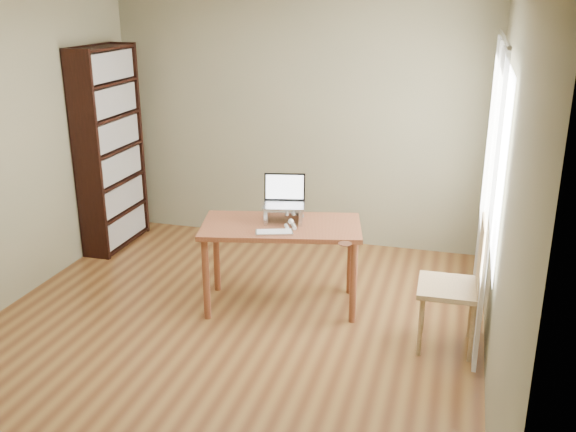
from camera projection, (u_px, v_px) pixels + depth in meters
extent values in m
cube|color=brown|center=(225.00, 336.00, 5.13)|extent=(4.00, 4.50, 0.02)
cube|color=gray|center=(298.00, 122.00, 6.76)|extent=(4.00, 0.02, 2.60)
cube|color=gray|center=(17.00, 322.00, 2.65)|extent=(4.00, 0.02, 2.60)
cube|color=gray|center=(506.00, 201.00, 4.19)|extent=(0.02, 4.50, 2.60)
cube|color=white|center=(499.00, 157.00, 4.89)|extent=(0.01, 1.80, 1.40)
cube|color=black|center=(87.00, 159.00, 6.27)|extent=(0.30, 0.04, 2.10)
cube|color=black|center=(130.00, 140.00, 7.05)|extent=(0.30, 0.04, 2.10)
cube|color=black|center=(98.00, 148.00, 6.70)|extent=(0.02, 0.90, 2.10)
cube|color=black|center=(118.00, 240.00, 7.00)|extent=(0.30, 0.84, 0.02)
cube|color=black|center=(119.00, 226.00, 6.94)|extent=(0.20, 0.78, 0.28)
cube|color=black|center=(115.00, 211.00, 6.89)|extent=(0.30, 0.84, 0.03)
cube|color=black|center=(116.00, 196.00, 6.82)|extent=(0.20, 0.78, 0.28)
cube|color=black|center=(112.00, 181.00, 6.78)|extent=(0.30, 0.84, 0.02)
cube|color=black|center=(114.00, 165.00, 6.71)|extent=(0.20, 0.78, 0.28)
cube|color=black|center=(110.00, 149.00, 6.66)|extent=(0.30, 0.84, 0.02)
cube|color=black|center=(111.00, 133.00, 6.60)|extent=(0.20, 0.78, 0.28)
cube|color=black|center=(107.00, 117.00, 6.55)|extent=(0.30, 0.84, 0.02)
cube|color=black|center=(108.00, 100.00, 6.49)|extent=(0.20, 0.78, 0.28)
cube|color=black|center=(103.00, 83.00, 6.44)|extent=(0.30, 0.84, 0.02)
cube|color=black|center=(104.00, 66.00, 6.38)|extent=(0.20, 0.78, 0.28)
cube|color=black|center=(100.00, 48.00, 6.33)|extent=(0.30, 0.84, 0.03)
cube|color=white|center=(489.00, 210.00, 4.49)|extent=(0.03, 0.70, 2.20)
cube|color=white|center=(487.00, 170.00, 5.49)|extent=(0.03, 0.70, 2.20)
cylinder|color=silver|center=(504.00, 38.00, 4.61)|extent=(0.03, 1.90, 0.03)
cube|color=brown|center=(281.00, 227.00, 5.38)|extent=(1.44, 0.94, 0.04)
cylinder|color=brown|center=(227.00, 249.00, 5.91)|extent=(0.06, 0.06, 0.71)
cylinder|color=brown|center=(356.00, 263.00, 5.60)|extent=(0.06, 0.06, 0.71)
cylinder|color=brown|center=(204.00, 272.00, 5.41)|extent=(0.06, 0.06, 0.71)
cylinder|color=brown|center=(345.00, 289.00, 5.10)|extent=(0.06, 0.06, 0.71)
cube|color=silver|center=(267.00, 213.00, 5.46)|extent=(0.03, 0.25, 0.12)
cube|color=silver|center=(300.00, 216.00, 5.39)|extent=(0.03, 0.25, 0.12)
cube|color=silver|center=(284.00, 207.00, 5.41)|extent=(0.32, 0.25, 0.01)
cube|color=silver|center=(284.00, 206.00, 5.40)|extent=(0.40, 0.32, 0.02)
cube|color=black|center=(288.00, 187.00, 5.49)|extent=(0.35, 0.13, 0.23)
cube|color=white|center=(288.00, 187.00, 5.48)|extent=(0.32, 0.11, 0.20)
cube|color=silver|center=(274.00, 232.00, 5.17)|extent=(0.33, 0.22, 0.02)
cube|color=silver|center=(274.00, 231.00, 5.17)|extent=(0.30, 0.19, 0.00)
cylinder|color=#4E2A1B|center=(345.00, 244.00, 4.95)|extent=(0.11, 0.11, 0.01)
ellipsoid|color=#3F3932|center=(289.00, 213.00, 5.44)|extent=(0.17, 0.39, 0.13)
ellipsoid|color=#3F3932|center=(293.00, 210.00, 5.54)|extent=(0.15, 0.16, 0.12)
ellipsoid|color=#3F3932|center=(283.00, 218.00, 5.26)|extent=(0.10, 0.10, 0.09)
ellipsoid|color=silver|center=(284.00, 221.00, 5.31)|extent=(0.09, 0.09, 0.08)
sphere|color=silver|center=(282.00, 221.00, 5.24)|extent=(0.04, 0.04, 0.04)
cone|color=#3F3932|center=(280.00, 213.00, 5.26)|extent=(0.03, 0.04, 0.04)
cone|color=#3F3932|center=(286.00, 213.00, 5.25)|extent=(0.03, 0.04, 0.04)
cylinder|color=silver|center=(279.00, 226.00, 5.29)|extent=(0.03, 0.09, 0.03)
cylinder|color=silver|center=(286.00, 227.00, 5.27)|extent=(0.03, 0.09, 0.03)
cylinder|color=#3F3932|center=(303.00, 214.00, 5.55)|extent=(0.14, 0.21, 0.03)
cube|color=tan|center=(449.00, 288.00, 4.81)|extent=(0.47, 0.47, 0.04)
cylinder|color=tan|center=(420.00, 325.00, 4.77)|extent=(0.04, 0.04, 0.49)
cylinder|color=tan|center=(472.00, 332.00, 4.67)|extent=(0.04, 0.04, 0.49)
cylinder|color=tan|center=(424.00, 303.00, 5.11)|extent=(0.04, 0.04, 0.49)
cylinder|color=tan|center=(472.00, 309.00, 5.01)|extent=(0.04, 0.04, 0.49)
cube|color=tan|center=(482.00, 257.00, 4.67)|extent=(0.04, 0.44, 0.55)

